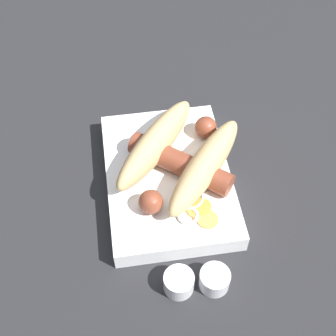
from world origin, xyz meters
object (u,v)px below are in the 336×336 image
(bread_roll, at_px, (180,154))
(sausage, at_px, (180,162))
(condiment_cup_far, at_px, (214,280))
(food_tray, at_px, (168,178))
(condiment_cup_near, at_px, (179,283))

(bread_roll, xyz_separation_m, sausage, (0.01, -0.00, -0.01))
(bread_roll, distance_m, condiment_cup_far, 0.19)
(food_tray, relative_size, condiment_cup_near, 6.36)
(condiment_cup_near, bearing_deg, condiment_cup_far, 86.16)
(food_tray, relative_size, bread_roll, 1.11)
(condiment_cup_near, bearing_deg, sausage, 170.16)
(bread_roll, bearing_deg, sausage, -4.23)
(food_tray, bearing_deg, bread_roll, 117.10)
(bread_roll, distance_m, sausage, 0.01)
(sausage, distance_m, condiment_cup_near, 0.18)
(condiment_cup_far, bearing_deg, condiment_cup_near, -93.84)
(food_tray, bearing_deg, condiment_cup_far, 11.81)
(condiment_cup_near, distance_m, condiment_cup_far, 0.05)
(sausage, height_order, condiment_cup_far, sausage)
(bread_roll, distance_m, condiment_cup_near, 0.19)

